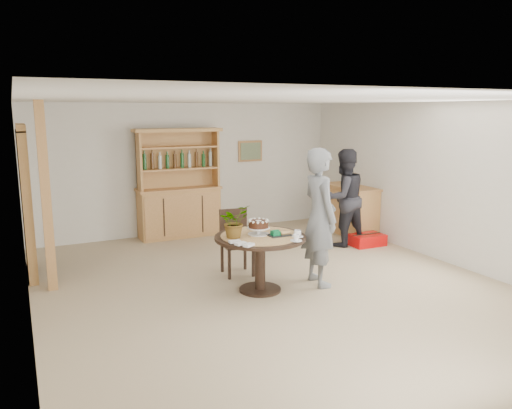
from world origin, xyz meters
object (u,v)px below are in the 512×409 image
at_px(teen_boy, 320,217).
at_px(adult_person, 344,198).
at_px(sideboard, 350,210).
at_px(dining_table, 260,247).
at_px(dining_chair, 236,237).
at_px(red_suitcase, 367,240).
at_px(hutch, 179,201).

distance_m(teen_boy, adult_person, 2.12).
xyz_separation_m(sideboard, dining_table, (-2.95, -2.05, 0.13)).
bearing_deg(dining_chair, red_suitcase, 13.37).
relative_size(hutch, adult_person, 1.19).
relative_size(sideboard, dining_chair, 1.33).
xyz_separation_m(adult_person, red_suitcase, (0.38, -0.21, -0.76)).
height_order(dining_chair, red_suitcase, dining_chair).
bearing_deg(sideboard, dining_chair, -157.43).
height_order(sideboard, teen_boy, teen_boy).
height_order(hutch, adult_person, hutch).
height_order(teen_boy, red_suitcase, teen_boy).
bearing_deg(dining_table, red_suitcase, 23.94).
bearing_deg(dining_table, teen_boy, -6.71).
relative_size(dining_chair, teen_boy, 0.50).
distance_m(dining_table, adult_person, 2.74).
bearing_deg(dining_chair, sideboard, 28.06).
height_order(dining_table, teen_boy, teen_boy).
xyz_separation_m(dining_chair, teen_boy, (0.84, -0.93, 0.41)).
relative_size(dining_table, adult_person, 0.70).
distance_m(dining_chair, red_suitcase, 2.76).
relative_size(adult_person, red_suitcase, 2.83).
bearing_deg(dining_chair, teen_boy, -42.31).
bearing_deg(adult_person, dining_chair, 12.33).
distance_m(sideboard, teen_boy, 3.04).
height_order(hutch, teen_boy, hutch).
distance_m(sideboard, adult_person, 0.97).
bearing_deg(red_suitcase, adult_person, 152.36).
relative_size(dining_chair, red_suitcase, 1.56).
distance_m(hutch, teen_boy, 3.53).
xyz_separation_m(dining_chair, red_suitcase, (2.70, 0.37, -0.43)).
relative_size(hutch, sideboard, 1.62).
height_order(dining_table, red_suitcase, dining_table).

